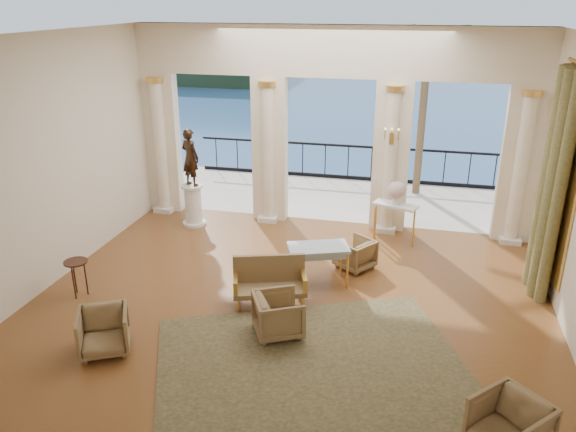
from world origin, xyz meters
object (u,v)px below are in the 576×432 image
(armchair_b, at_px, (510,424))
(side_table, at_px, (76,266))
(armchair_d, at_px, (278,313))
(game_table, at_px, (318,250))
(pedestal, at_px, (193,206))
(statue, at_px, (190,157))
(armchair_c, at_px, (355,252))
(settee, at_px, (270,281))
(armchair_a, at_px, (104,329))
(console_table, at_px, (395,211))

(armchair_b, relative_size, side_table, 1.14)
(armchair_d, distance_m, game_table, 1.87)
(armchair_b, distance_m, game_table, 4.67)
(pedestal, height_order, statue, statue)
(armchair_b, distance_m, armchair_c, 5.00)
(armchair_c, height_order, statue, statue)
(armchair_d, bearing_deg, settee, -4.16)
(armchair_c, relative_size, side_table, 0.98)
(armchair_c, height_order, side_table, side_table)
(game_table, bearing_deg, settee, -149.06)
(pedestal, xyz_separation_m, side_table, (-0.71, -3.65, 0.11))
(settee, height_order, game_table, settee)
(side_table, bearing_deg, statue, 79.00)
(armchair_a, height_order, statue, statue)
(armchair_a, distance_m, settee, 2.86)
(armchair_d, bearing_deg, armchair_c, -45.88)
(game_table, xyz_separation_m, side_table, (-4.10, -1.45, -0.10))
(armchair_b, height_order, settee, settee)
(statue, distance_m, console_table, 4.74)
(pedestal, bearing_deg, side_table, -101.00)
(console_table, bearing_deg, side_table, -126.16)
(armchair_a, bearing_deg, armchair_c, 20.31)
(pedestal, relative_size, statue, 0.74)
(console_table, bearing_deg, armchair_c, -95.77)
(armchair_b, xyz_separation_m, armchair_d, (-3.25, 1.78, -0.01))
(pedestal, bearing_deg, armchair_b, -42.42)
(side_table, bearing_deg, armchair_c, 25.78)
(settee, xyz_separation_m, statue, (-2.69, 3.08, 1.23))
(settee, bearing_deg, console_table, 39.87)
(armchair_d, xyz_separation_m, pedestal, (-3.09, 4.01, 0.10))
(armchair_a, bearing_deg, armchair_b, -34.81)
(armchair_d, xyz_separation_m, game_table, (0.29, 1.82, 0.31))
(armchair_a, height_order, side_table, armchair_a)
(statue, bearing_deg, armchair_c, -175.83)
(pedestal, bearing_deg, game_table, -32.96)
(statue, height_order, side_table, statue)
(armchair_a, distance_m, console_table, 6.52)
(statue, bearing_deg, game_table, 170.44)
(armchair_b, relative_size, armchair_d, 1.03)
(armchair_c, bearing_deg, armchair_b, 63.51)
(armchair_d, bearing_deg, game_table, -36.45)
(console_table, relative_size, side_table, 1.48)
(armchair_d, relative_size, game_table, 0.60)
(armchair_a, xyz_separation_m, statue, (-0.65, 5.08, 1.27))
(armchair_a, xyz_separation_m, side_table, (-1.36, 1.43, 0.21))
(console_table, bearing_deg, armchair_d, -91.76)
(armchair_a, relative_size, console_table, 0.74)
(pedestal, distance_m, console_table, 4.66)
(armchair_c, bearing_deg, console_table, -169.64)
(side_table, bearing_deg, armchair_d, -5.47)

